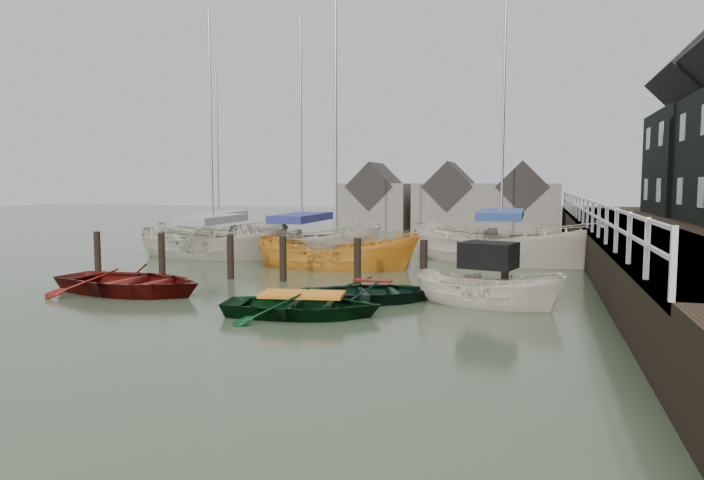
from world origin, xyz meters
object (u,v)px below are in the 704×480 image
(sailboat_a, at_px, (214,256))
(sailboat_b, at_px, (302,256))
(rowboat_red, at_px, (131,293))
(rowboat_dkgreen, at_px, (373,301))
(sailboat_e, at_px, (219,245))
(sailboat_c, at_px, (336,267))
(motorboat, at_px, (487,301))
(rowboat_green, at_px, (302,316))
(sailboat_d, at_px, (500,260))

(sailboat_a, bearing_deg, sailboat_b, -71.68)
(rowboat_red, relative_size, sailboat_a, 0.40)
(rowboat_dkgreen, height_order, sailboat_e, sailboat_e)
(sailboat_b, xyz_separation_m, sailboat_c, (2.24, -2.39, -0.05))
(motorboat, bearing_deg, sailboat_b, 59.59)
(sailboat_b, bearing_deg, rowboat_dkgreen, -137.55)
(rowboat_red, height_order, rowboat_green, rowboat_red)
(rowboat_red, distance_m, rowboat_green, 5.77)
(sailboat_a, xyz_separation_m, sailboat_d, (11.38, 1.88, -0.00))
(rowboat_dkgreen, relative_size, sailboat_e, 0.38)
(rowboat_red, relative_size, sailboat_d, 0.35)
(rowboat_red, bearing_deg, rowboat_dkgreen, -77.08)
(rowboat_dkgreen, relative_size, sailboat_c, 0.34)
(motorboat, bearing_deg, rowboat_dkgreen, 110.93)
(sailboat_d, height_order, sailboat_e, sailboat_d)
(sailboat_e, bearing_deg, rowboat_dkgreen, -140.53)
(sailboat_a, height_order, sailboat_d, sailboat_d)
(rowboat_dkgreen, xyz_separation_m, sailboat_b, (-5.14, 8.39, 0.06))
(rowboat_dkgreen, xyz_separation_m, sailboat_e, (-10.48, 11.34, 0.06))
(sailboat_c, bearing_deg, sailboat_b, 42.79)
(sailboat_c, height_order, sailboat_e, sailboat_c)
(rowboat_red, bearing_deg, sailboat_e, 23.83)
(sailboat_d, distance_m, sailboat_e, 13.36)
(sailboat_a, bearing_deg, motorboat, -118.49)
(sailboat_c, bearing_deg, sailboat_e, 54.51)
(motorboat, bearing_deg, rowboat_red, 111.22)
(sailboat_c, bearing_deg, sailboat_a, 75.55)
(rowboat_red, xyz_separation_m, motorboat, (9.56, 1.07, 0.11))
(motorboat, relative_size, sailboat_a, 0.37)
(rowboat_green, xyz_separation_m, sailboat_d, (3.83, 11.53, 0.06))
(sailboat_a, bearing_deg, rowboat_red, -163.22)
(rowboat_dkgreen, relative_size, motorboat, 0.87)
(rowboat_red, distance_m, sailboat_e, 12.69)
(sailboat_d, bearing_deg, sailboat_e, 104.96)
(rowboat_dkgreen, distance_m, sailboat_a, 11.42)
(rowboat_green, xyz_separation_m, sailboat_b, (-4.04, 10.59, 0.06))
(sailboat_e, bearing_deg, rowboat_green, -148.54)
(rowboat_green, xyz_separation_m, motorboat, (3.97, 2.50, 0.11))
(sailboat_b, bearing_deg, motorboat, -124.28)
(rowboat_red, height_order, motorboat, motorboat)
(sailboat_c, relative_size, sailboat_d, 0.84)
(rowboat_red, height_order, sailboat_c, sailboat_c)
(sailboat_c, bearing_deg, rowboat_dkgreen, -154.47)
(rowboat_dkgreen, distance_m, sailboat_d, 9.72)
(rowboat_red, bearing_deg, rowboat_green, -97.97)
(rowboat_red, distance_m, sailboat_a, 8.45)
(sailboat_d, bearing_deg, rowboat_dkgreen, -172.68)
(rowboat_dkgreen, xyz_separation_m, sailboat_d, (2.73, 9.33, 0.06))
(rowboat_green, height_order, rowboat_dkgreen, rowboat_green)
(motorboat, distance_m, sailboat_e, 17.32)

